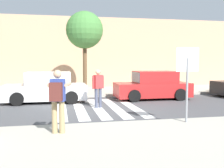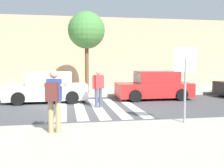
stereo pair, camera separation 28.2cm
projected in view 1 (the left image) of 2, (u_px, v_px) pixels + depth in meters
The scene contains 15 objects.
ground_plane at pixel (98, 108), 11.62m from camera, with size 120.00×120.00×0.00m, color #4C4C4F.
sidewalk_near at pixel (140, 157), 5.56m from camera, with size 60.00×6.00×0.14m, color #B2AD9E.
sidewalk_far at pixel (85, 92), 17.48m from camera, with size 60.00×4.80×0.14m, color #B2AD9E.
building_facade_far at pixel (79, 54), 21.54m from camera, with size 56.00×4.00×5.41m, color tan.
crosswalk_stripe_0 at pixel (61, 109), 11.50m from camera, with size 0.44×5.20×0.01m, color silver.
crosswalk_stripe_1 at pixel (79, 108), 11.66m from camera, with size 0.44×5.20×0.01m, color silver.
crosswalk_stripe_2 at pixel (97, 108), 11.82m from camera, with size 0.44×5.20×0.01m, color silver.
crosswalk_stripe_3 at pixel (115, 107), 11.97m from camera, with size 0.44×5.20×0.01m, color silver.
crosswalk_stripe_4 at pixel (131, 106), 12.13m from camera, with size 0.44×5.20×0.01m, color silver.
stop_sign at pixel (187, 68), 8.30m from camera, with size 0.76×0.08×2.39m.
photographer_with_backpack at pixel (58, 96), 7.02m from camera, with size 0.69×0.92×1.72m.
pedestrian_crossing at pixel (98, 86), 11.75m from camera, with size 0.55×0.36×1.72m.
parked_car_white at pixel (46, 88), 13.35m from camera, with size 4.10×1.92×1.55m.
parked_car_red at pixel (153, 86), 14.48m from camera, with size 4.10×1.92×1.55m.
street_tree_center at pixel (85, 31), 15.68m from camera, with size 2.23×2.23×4.94m.
Camera 1 is at (-1.65, -11.38, 2.09)m, focal length 42.00 mm.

